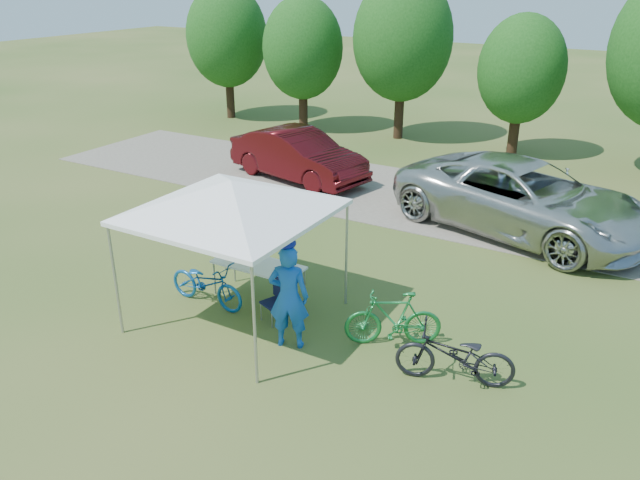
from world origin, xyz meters
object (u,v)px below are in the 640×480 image
object	(u,v)px
folding_chair	(277,297)
cyclist	(289,297)
cooler	(238,251)
minivan	(523,198)
bike_dark	(455,356)
sedan	(298,155)
bike_green	(393,318)
folding_table	(258,266)
bike_blue	(207,283)

from	to	relation	value
folding_chair	cyclist	world-z (taller)	cyclist
cooler	minivan	distance (m)	7.37
bike_dark	sedan	bearing A→B (deg)	-152.05
folding_chair	bike_green	distance (m)	2.25
sedan	folding_table	bearing A→B (deg)	-141.05
bike_green	minivan	bearing A→B (deg)	143.95
folding_chair	cooler	distance (m)	1.42
sedan	bike_dark	bearing A→B (deg)	-122.25
cyclist	sedan	world-z (taller)	cyclist
folding_table	cyclist	world-z (taller)	cyclist
bike_green	minivan	xyz separation A→B (m)	(0.64, 6.33, 0.40)
folding_chair	bike_green	bearing A→B (deg)	29.33
cyclist	sedan	xyz separation A→B (m)	(-4.91, 8.12, -0.16)
bike_blue	sedan	world-z (taller)	sedan
folding_table	folding_chair	bearing A→B (deg)	-33.46
sedan	bike_blue	bearing A→B (deg)	-147.92
folding_table	bike_green	size ratio (longest dim) A/B	1.08
folding_table	minivan	bearing A→B (deg)	59.30
minivan	cyclist	bearing A→B (deg)	179.20
minivan	sedan	bearing A→B (deg)	98.98
folding_table	sedan	bearing A→B (deg)	116.34
bike_green	folding_table	bearing A→B (deg)	-124.21
cooler	bike_blue	size ratio (longest dim) A/B	0.26
folding_table	bike_dark	xyz separation A→B (m)	(4.30, -0.74, -0.22)
folding_chair	bike_dark	world-z (taller)	bike_dark
folding_chair	cyclist	size ratio (longest dim) A/B	0.42
folding_table	bike_dark	distance (m)	4.37
bike_dark	sedan	world-z (taller)	sedan
folding_chair	cooler	size ratio (longest dim) A/B	1.77
folding_chair	minivan	xyz separation A→B (m)	(2.86, 6.63, 0.44)
folding_table	bike_green	world-z (taller)	bike_green
folding_chair	minivan	world-z (taller)	minivan
cyclist	bike_blue	world-z (taller)	cyclist
folding_chair	minivan	size ratio (longest dim) A/B	0.13
bike_blue	bike_green	xyz separation A→B (m)	(3.73, 0.52, 0.05)
folding_chair	bike_dark	size ratio (longest dim) A/B	0.43
bike_green	sedan	distance (m)	9.66
minivan	sedan	xyz separation A→B (m)	(-7.09, 0.86, -0.12)
cyclist	bike_dark	xyz separation A→B (m)	(2.84, 0.40, -0.46)
folding_table	cooler	bearing A→B (deg)	180.00
folding_chair	sedan	bearing A→B (deg)	140.96
cyclist	minivan	world-z (taller)	cyclist
bike_blue	bike_dark	distance (m)	5.03
bike_blue	sedan	bearing A→B (deg)	21.28
cyclist	bike_blue	bearing A→B (deg)	-32.46
cyclist	bike_green	xyz separation A→B (m)	(1.54, 0.94, -0.45)
bike_green	minivan	world-z (taller)	minivan
bike_green	bike_dark	xyz separation A→B (m)	(1.30, -0.54, -0.02)
bike_green	minivan	distance (m)	6.37
minivan	bike_blue	bearing A→B (deg)	163.35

